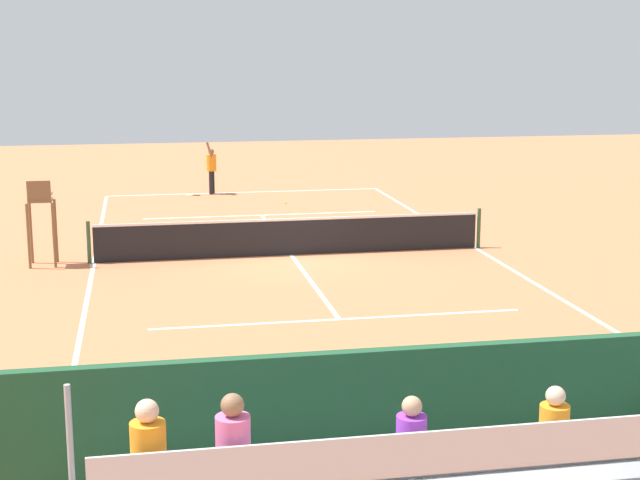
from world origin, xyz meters
The scene contains 9 objects.
ground_plane centered at (0.00, 0.00, 0.00)m, with size 60.00×60.00×0.00m, color #CC7047.
court_line_markings centered at (0.00, -0.04, 0.00)m, with size 10.10×22.20×0.01m.
tennis_net centered at (0.00, 0.00, 0.50)m, with size 10.30×0.10×1.07m.
backdrop_wall centered at (0.00, 14.00, 1.00)m, with size 18.00×0.16×2.00m, color #1E4C2D.
umpire_chair centered at (6.20, 0.06, 1.31)m, with size 0.67×0.67×2.14m.
equipment_bag centered at (-1.66, 13.40, 0.18)m, with size 0.90×0.36×0.36m, color #334C8C.
tennis_player centered at (1.21, -10.85, 1.02)m, with size 0.47×0.56×1.93m.
tennis_racket centered at (2.02, -10.63, 0.01)m, with size 0.58×0.40×0.03m.
tennis_ball_near centered at (-1.10, -8.17, 0.03)m, with size 0.07×0.07×0.07m, color #CCDB33.
Camera 1 is at (3.78, 23.90, 5.33)m, focal length 53.61 mm.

